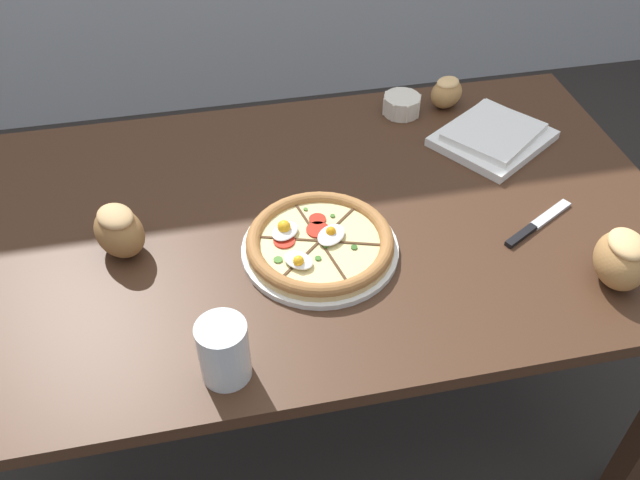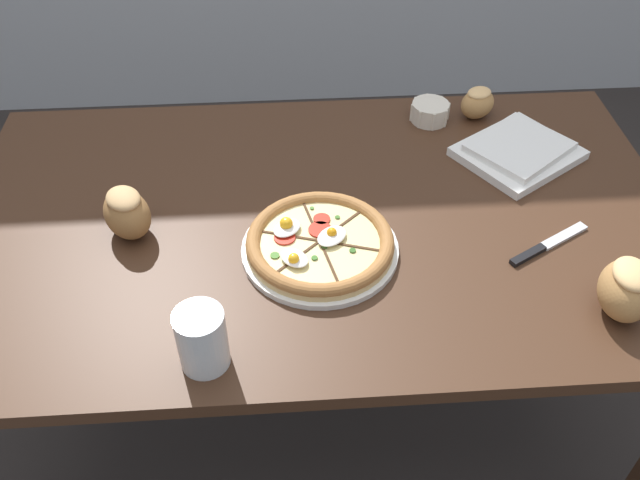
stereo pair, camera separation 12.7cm
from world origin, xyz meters
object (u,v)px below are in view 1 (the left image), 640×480
dining_table (314,248)px  napkin_folded (493,136)px  ramekin_bowl (402,104)px  pizza (320,244)px  water_glass (224,353)px  bread_piece_far (447,92)px  bread_piece_near (621,259)px  bread_piece_mid (119,230)px  knife_main (538,224)px

dining_table → napkin_folded: size_ratio=4.66×
ramekin_bowl → pizza: bearing=-124.0°
pizza → water_glass: (-0.20, -0.24, 0.03)m
napkin_folded → bread_piece_far: size_ratio=3.00×
water_glass → bread_piece_near: bearing=4.9°
dining_table → bread_piece_near: 0.60m
dining_table → bread_piece_near: bread_piece_near is taller
bread_piece_mid → dining_table: bearing=3.7°
pizza → bread_piece_mid: 0.38m
water_glass → ramekin_bowl: bearing=53.8°
pizza → ramekin_bowl: bearing=56.0°
bread_piece_mid → knife_main: (0.81, -0.09, -0.05)m
bread_piece_mid → bread_piece_far: 0.85m
bread_piece_far → knife_main: bread_piece_far is taller
bread_piece_near → bread_piece_mid: bread_piece_near is taller
dining_table → bread_piece_near: size_ratio=11.00×
ramekin_bowl → bread_piece_mid: bearing=-151.7°
bread_piece_near → water_glass: 0.72m
bread_piece_far → water_glass: 0.92m
pizza → napkin_folded: pizza is taller
bread_piece_mid → water_glass: water_glass is taller
ramekin_bowl → knife_main: ramekin_bowl is taller
napkin_folded → bread_piece_near: 0.46m
ramekin_bowl → napkin_folded: size_ratio=0.30×
dining_table → bread_piece_mid: size_ratio=10.45×
pizza → bread_piece_mid: bread_piece_mid is taller
dining_table → water_glass: 0.43m
dining_table → water_glass: size_ratio=12.95×
dining_table → knife_main: size_ratio=8.07×
pizza → bread_piece_mid: bearing=167.9°
pizza → bread_piece_near: bearing=-19.7°
ramekin_bowl → bread_piece_mid: (-0.66, -0.35, 0.03)m
pizza → bread_piece_far: size_ratio=2.87×
dining_table → bread_piece_far: bread_piece_far is taller
pizza → bread_piece_mid: size_ratio=2.15×
pizza → napkin_folded: (0.46, 0.27, -0.00)m
bread_piece_far → dining_table: bearing=-139.7°
knife_main → water_glass: 0.68m
bread_piece_far → knife_main: 0.46m
bread_piece_near → dining_table: bearing=150.4°
napkin_folded → bread_piece_far: bearing=108.4°
pizza → water_glass: 0.32m
dining_table → knife_main: 0.46m
ramekin_bowl → bread_piece_mid: size_ratio=0.68×
bread_piece_far → knife_main: bearing=-85.7°
dining_table → bread_piece_far: size_ratio=13.95×
ramekin_bowl → bread_piece_near: bearing=-70.5°
bread_piece_far → water_glass: (-0.61, -0.68, 0.01)m
bread_piece_far → bread_piece_mid: bearing=-154.9°
dining_table → pizza: bearing=-94.6°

